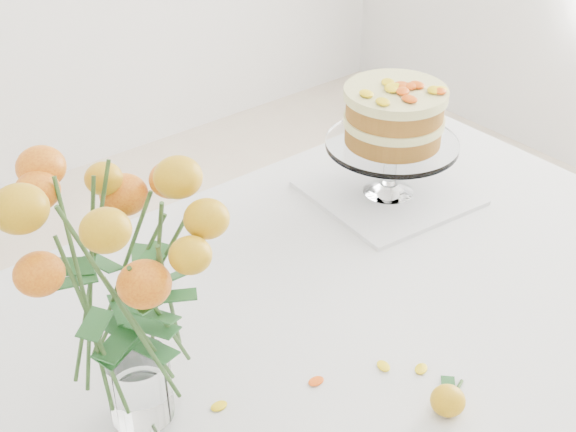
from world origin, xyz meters
The scene contains 9 objects.
table centered at (0.00, 0.00, 0.67)m, with size 1.43×0.93×0.76m.
napkin centered at (0.34, 0.21, 0.76)m, with size 0.29×0.29×0.01m, color white.
cake_stand centered at (0.34, 0.21, 0.92)m, with size 0.26×0.26×0.23m.
rose_vase centered at (-0.35, 0.00, 1.02)m, with size 0.36×0.36×0.44m.
loose_rose_near centered at (-0.01, -0.26, 0.78)m, with size 0.09×0.05×0.04m.
stray_petal_a centered at (-0.12, -0.10, 0.76)m, with size 0.03×0.02×0.00m, color yellow.
stray_petal_b centered at (-0.02, -0.14, 0.76)m, with size 0.03×0.02×0.00m, color yellow.
stray_petal_c centered at (0.02, -0.18, 0.76)m, with size 0.03×0.02×0.00m, color yellow.
stray_petal_d centered at (-0.26, -0.05, 0.76)m, with size 0.03×0.02×0.00m, color yellow.
Camera 1 is at (-0.69, -0.74, 1.61)m, focal length 50.00 mm.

